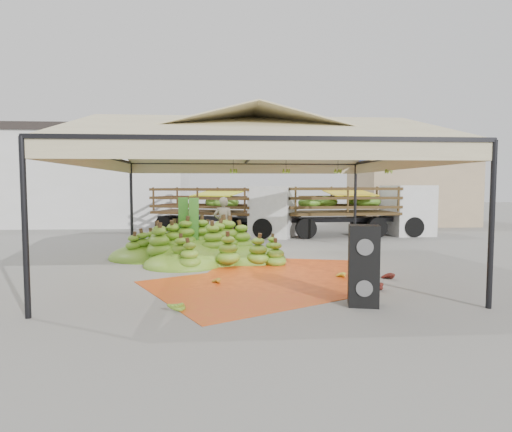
{
  "coord_description": "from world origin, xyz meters",
  "views": [
    {
      "loc": [
        -0.72,
        -11.23,
        2.19
      ],
      "look_at": [
        0.2,
        1.5,
        1.3
      ],
      "focal_mm": 30.0,
      "sensor_mm": 36.0,
      "label": 1
    }
  ],
  "objects": [
    {
      "name": "ground",
      "position": [
        0.0,
        0.0,
        0.0
      ],
      "size": [
        90.0,
        90.0,
        0.0
      ],
      "primitive_type": "plane",
      "color": "slate",
      "rests_on": "ground"
    },
    {
      "name": "canopy_tent",
      "position": [
        0.0,
        0.0,
        3.3
      ],
      "size": [
        8.1,
        8.1,
        4.0
      ],
      "color": "black",
      "rests_on": "ground"
    },
    {
      "name": "building_white",
      "position": [
        -10.0,
        14.0,
        2.71
      ],
      "size": [
        14.3,
        6.3,
        5.4
      ],
      "color": "silver",
      "rests_on": "ground"
    },
    {
      "name": "building_tan",
      "position": [
        10.0,
        13.0,
        2.07
      ],
      "size": [
        6.3,
        5.3,
        4.1
      ],
      "color": "tan",
      "rests_on": "ground"
    },
    {
      "name": "tarp_left",
      "position": [
        -0.24,
        -2.12,
        0.01
      ],
      "size": [
        5.15,
        5.07,
        0.01
      ],
      "primitive_type": "cube",
      "rotation": [
        0.0,
        0.0,
        0.49
      ],
      "color": "red",
      "rests_on": "ground"
    },
    {
      "name": "tarp_right",
      "position": [
        0.86,
        -0.63,
        0.01
      ],
      "size": [
        4.91,
        5.05,
        0.01
      ],
      "primitive_type": "cube",
      "rotation": [
        0.0,
        0.0,
        -0.25
      ],
      "color": "#E95615",
      "rests_on": "ground"
    },
    {
      "name": "banana_heap",
      "position": [
        -1.47,
        1.56,
        0.6
      ],
      "size": [
        6.35,
        5.57,
        1.19
      ],
      "primitive_type": "ellipsoid",
      "rotation": [
        0.0,
        0.0,
        0.2
      ],
      "color": "#407017",
      "rests_on": "ground"
    },
    {
      "name": "hand_yellow_a",
      "position": [
        1.99,
        -1.32,
        0.09
      ],
      "size": [
        0.5,
        0.46,
        0.19
      ],
      "primitive_type": "ellipsoid",
      "rotation": [
        0.0,
        0.0,
        0.37
      ],
      "color": "gold",
      "rests_on": "ground"
    },
    {
      "name": "hand_yellow_b",
      "position": [
        -0.99,
        -1.72,
        0.09
      ],
      "size": [
        0.49,
        0.46,
        0.18
      ],
      "primitive_type": "ellipsoid",
      "rotation": [
        0.0,
        0.0,
        0.44
      ],
      "color": "#AC7D22",
      "rests_on": "ground"
    },
    {
      "name": "hand_red_a",
      "position": [
        2.4,
        -2.54,
        0.11
      ],
      "size": [
        0.51,
        0.42,
        0.23
      ],
      "primitive_type": "ellipsoid",
      "rotation": [
        0.0,
        0.0,
        0.01
      ],
      "color": "#531713",
      "rests_on": "ground"
    },
    {
      "name": "hand_red_b",
      "position": [
        3.05,
        -1.58,
        0.11
      ],
      "size": [
        0.6,
        0.57,
        0.21
      ],
      "primitive_type": "ellipsoid",
      "rotation": [
        0.0,
        0.0,
        0.54
      ],
      "color": "#531813",
      "rests_on": "ground"
    },
    {
      "name": "hand_green",
      "position": [
        -1.63,
        -3.7,
        0.11
      ],
      "size": [
        0.63,
        0.62,
        0.22
      ],
      "primitive_type": "ellipsoid",
      "rotation": [
        0.0,
        0.0,
        -0.71
      ],
      "color": "#486F17",
      "rests_on": "ground"
    },
    {
      "name": "hanging_bunches",
      "position": [
        1.76,
        0.89,
        2.62
      ],
      "size": [
        4.74,
        0.24,
        0.2
      ],
      "color": "#59811B",
      "rests_on": "ground"
    },
    {
      "name": "speaker_stack",
      "position": [
        1.81,
        -3.65,
        0.74
      ],
      "size": [
        0.63,
        0.58,
        1.48
      ],
      "rotation": [
        0.0,
        0.0,
        -0.23
      ],
      "color": "black",
      "rests_on": "ground"
    },
    {
      "name": "banana_leaves",
      "position": [
        -1.75,
        1.89,
        0.0
      ],
      "size": [
        0.96,
        1.36,
        3.7
      ],
      "primitive_type": null,
      "color": "#22721E",
      "rests_on": "ground"
    },
    {
      "name": "vendor",
      "position": [
        -0.79,
        3.44,
        0.92
      ],
      "size": [
        0.7,
        0.49,
        1.83
      ],
      "primitive_type": "imported",
      "rotation": [
        0.0,
        0.0,
        3.06
      ],
      "color": "gray",
      "rests_on": "ground"
    },
    {
      "name": "truck_left",
      "position": [
        -0.52,
        8.07,
        1.35
      ],
      "size": [
        6.72,
        4.44,
        2.19
      ],
      "rotation": [
        0.0,
        0.0,
        -0.39
      ],
      "color": "#483618",
      "rests_on": "ground"
    },
    {
      "name": "truck_right",
      "position": [
        5.39,
        7.4,
        1.37
      ],
      "size": [
        6.61,
        2.62,
        2.23
      ],
      "rotation": [
        0.0,
        0.0,
        0.06
      ],
      "color": "#483318",
      "rests_on": "ground"
    }
  ]
}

